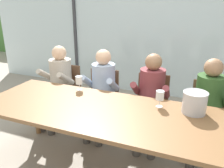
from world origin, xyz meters
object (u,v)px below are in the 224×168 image
at_px(person_olive_shirt, 208,103).
at_px(ice_bucket_primary, 195,102).
at_px(person_pale_blue_shirt, 101,88).
at_px(wine_glass_near_bucket, 160,96).
at_px(chair_center, 151,102).
at_px(dining_table, 99,115).
at_px(person_beige_jumper, 58,81).
at_px(chair_near_curtain, 65,89).
at_px(wine_glass_by_left_taster, 79,81).
at_px(person_maroon_top, 151,95).
at_px(chair_left_of_center, 102,96).
at_px(chair_right_of_center, 206,113).

xyz_separation_m(person_olive_shirt, ice_bucket_primary, (-0.14, -0.49, 0.20)).
bearing_deg(person_pale_blue_shirt, wine_glass_near_bucket, -29.32).
height_order(chair_center, wine_glass_near_bucket, wine_glass_near_bucket).
relative_size(dining_table, chair_center, 2.87).
distance_m(person_beige_jumper, person_pale_blue_shirt, 0.71).
bearing_deg(chair_near_curtain, wine_glass_by_left_taster, -41.87).
bearing_deg(person_olive_shirt, chair_near_curtain, 178.49).
bearing_deg(person_maroon_top, chair_center, 92.61).
distance_m(chair_center, wine_glass_near_bucket, 0.77).
distance_m(wine_glass_by_left_taster, wine_glass_near_bucket, 1.01).
distance_m(dining_table, person_olive_shirt, 1.28).
distance_m(person_pale_blue_shirt, person_maroon_top, 0.68).
bearing_deg(chair_center, chair_left_of_center, -179.69).
height_order(chair_center, person_pale_blue_shirt, person_pale_blue_shirt).
distance_m(person_maroon_top, person_olive_shirt, 0.67).
height_order(dining_table, wine_glass_near_bucket, wine_glass_near_bucket).
distance_m(person_pale_blue_shirt, wine_glass_near_bucket, 1.02).
xyz_separation_m(chair_left_of_center, chair_right_of_center, (1.40, -0.00, 0.00)).
bearing_deg(chair_near_curtain, chair_left_of_center, -1.47).
height_order(person_beige_jumper, person_maroon_top, same).
height_order(person_maroon_top, person_olive_shirt, same).
distance_m(dining_table, person_pale_blue_shirt, 0.82).
height_order(wine_glass_by_left_taster, wine_glass_near_bucket, same).
bearing_deg(person_olive_shirt, ice_bucket_primary, -103.59).
bearing_deg(person_beige_jumper, person_olive_shirt, 5.65).
xyz_separation_m(dining_table, person_pale_blue_shirt, (-0.32, 0.76, -0.01)).
relative_size(person_maroon_top, person_olive_shirt, 1.00).
relative_size(chair_near_curtain, chair_center, 1.00).
xyz_separation_m(dining_table, chair_left_of_center, (-0.37, 0.88, -0.19)).
bearing_deg(chair_center, ice_bucket_primary, -52.22).
height_order(chair_center, chair_right_of_center, same).
distance_m(chair_near_curtain, chair_center, 1.35).
height_order(chair_center, ice_bucket_primary, ice_bucket_primary).
bearing_deg(person_pale_blue_shirt, person_olive_shirt, -0.81).
bearing_deg(person_olive_shirt, chair_center, 169.64).
bearing_deg(dining_table, person_beige_jumper, 143.69).
bearing_deg(wine_glass_near_bucket, dining_table, -153.22).
distance_m(chair_left_of_center, wine_glass_by_left_taster, 0.62).
bearing_deg(chair_center, dining_table, -113.27).
bearing_deg(chair_right_of_center, wine_glass_near_bucket, -122.55).
bearing_deg(wine_glass_near_bucket, person_maroon_top, 112.25).
height_order(ice_bucket_primary, wine_glass_near_bucket, ice_bucket_primary).
bearing_deg(wine_glass_by_left_taster, wine_glass_near_bucket, -6.13).
relative_size(chair_near_curtain, person_olive_shirt, 0.74).
bearing_deg(ice_bucket_primary, person_pale_blue_shirt, 158.21).
relative_size(chair_center, person_maroon_top, 0.74).
distance_m(dining_table, chair_right_of_center, 1.37).
height_order(chair_center, person_maroon_top, person_maroon_top).
distance_m(dining_table, chair_center, 1.00).
bearing_deg(ice_bucket_primary, chair_right_of_center, 76.59).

